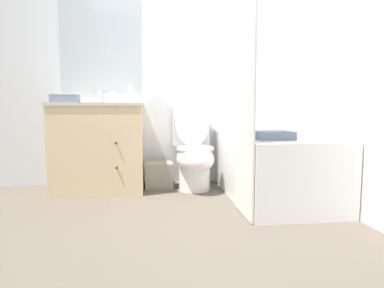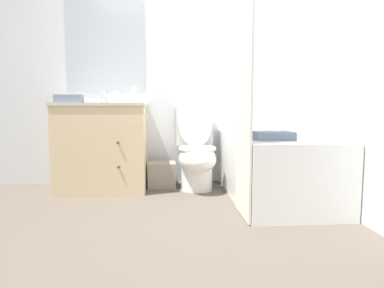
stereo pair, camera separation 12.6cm
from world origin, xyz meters
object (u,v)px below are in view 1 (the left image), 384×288
(soap_dispenser, at_px, (131,95))
(toilet, at_px, (194,152))
(bathtub, at_px, (272,166))
(tissue_box, at_px, (112,98))
(wastebasket, at_px, (159,175))
(bath_towel_folded, at_px, (273,135))
(vanity_cabinet, at_px, (99,146))
(sink_faucet, at_px, (101,100))
(hand_towel_folded, at_px, (65,99))

(soap_dispenser, bearing_deg, toilet, -6.73)
(bathtub, bearing_deg, tissue_box, 163.96)
(wastebasket, distance_m, bath_towel_folded, 1.32)
(bathtub, distance_m, bath_towel_folded, 0.52)
(bathtub, distance_m, wastebasket, 1.13)
(wastebasket, xyz_separation_m, tissue_box, (-0.43, -0.08, 0.77))
(bath_towel_folded, bearing_deg, vanity_cabinet, 149.62)
(vanity_cabinet, distance_m, tissue_box, 0.48)
(sink_faucet, height_order, bath_towel_folded, sink_faucet)
(toilet, xyz_separation_m, bathtub, (0.66, -0.39, -0.08))
(wastebasket, bearing_deg, bathtub, -26.20)
(vanity_cabinet, bearing_deg, sink_faucet, 90.00)
(hand_towel_folded, distance_m, bath_towel_folded, 1.85)
(vanity_cabinet, relative_size, wastebasket, 3.07)
(toilet, relative_size, hand_towel_folded, 3.64)
(tissue_box, bearing_deg, hand_towel_folded, -163.11)
(tissue_box, xyz_separation_m, soap_dispenser, (0.17, 0.05, 0.03))
(sink_faucet, bearing_deg, toilet, -16.18)
(tissue_box, height_order, bath_towel_folded, tissue_box)
(sink_faucet, relative_size, wastebasket, 0.51)
(sink_faucet, xyz_separation_m, bathtub, (1.57, -0.65, -0.60))
(wastebasket, relative_size, soap_dispenser, 1.62)
(wastebasket, relative_size, tissue_box, 2.27)
(toilet, bearing_deg, bathtub, -30.58)
(bath_towel_folded, bearing_deg, sink_faucet, 143.76)
(bathtub, bearing_deg, wastebasket, 153.80)
(toilet, distance_m, hand_towel_folded, 1.29)
(bath_towel_folded, bearing_deg, tissue_box, 148.04)
(soap_dispenser, bearing_deg, tissue_box, -164.43)
(toilet, height_order, tissue_box, tissue_box)
(toilet, bearing_deg, sink_faucet, 163.82)
(bathtub, height_order, bath_towel_folded, bath_towel_folded)
(bathtub, relative_size, wastebasket, 5.27)
(wastebasket, xyz_separation_m, soap_dispenser, (-0.26, -0.03, 0.80))
(bathtub, bearing_deg, hand_towel_folded, 171.05)
(vanity_cabinet, xyz_separation_m, wastebasket, (0.57, 0.05, -0.31))
(sink_faucet, distance_m, soap_dispenser, 0.37)
(vanity_cabinet, xyz_separation_m, tissue_box, (0.14, -0.03, 0.46))
(bathtub, relative_size, hand_towel_folded, 6.09)
(wastebasket, relative_size, bath_towel_folded, 0.97)
(wastebasket, bearing_deg, sink_faucet, 164.20)
(toilet, relative_size, bath_towel_folded, 3.04)
(soap_dispenser, relative_size, hand_towel_folded, 0.71)
(vanity_cabinet, xyz_separation_m, soap_dispenser, (0.31, 0.02, 0.49))
(soap_dispenser, xyz_separation_m, hand_towel_folded, (-0.58, -0.17, -0.04))
(bath_towel_folded, bearing_deg, wastebasket, 134.02)
(toilet, height_order, wastebasket, toilet)
(vanity_cabinet, height_order, wastebasket, vanity_cabinet)
(wastebasket, height_order, hand_towel_folded, hand_towel_folded)
(bathtub, bearing_deg, bath_towel_folded, -110.39)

